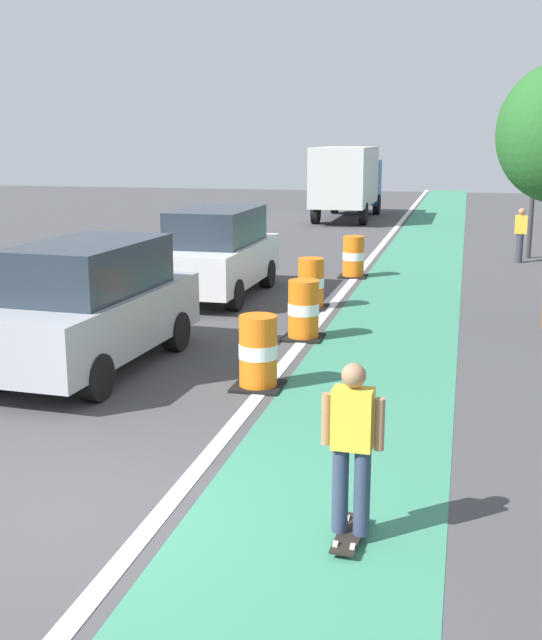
{
  "coord_description": "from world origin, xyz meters",
  "views": [
    {
      "loc": [
        3.66,
        -6.53,
        3.61
      ],
      "look_at": [
        1.07,
        4.18,
        1.1
      ],
      "focal_mm": 44.98,
      "sensor_mm": 36.0,
      "label": 1
    }
  ],
  "objects_px": {
    "skateboarder_on_lane": "(352,447)",
    "pedestrian_crossing": "(520,234)",
    "parked_suv_nearest": "(90,305)",
    "traffic_barrel_far": "(353,257)",
    "traffic_light_corner": "(537,142)",
    "traffic_barrel_front": "(258,353)",
    "traffic_barrel_back": "(311,284)",
    "parked_suv_second": "(217,252)",
    "traffic_barrel_mid": "(303,310)",
    "delivery_truck_down_block": "(348,178)"
  },
  "relations": [
    {
      "from": "parked_suv_second",
      "to": "traffic_barrel_back",
      "type": "height_order",
      "value": "parked_suv_second"
    },
    {
      "from": "traffic_barrel_far",
      "to": "traffic_barrel_back",
      "type": "bearing_deg",
      "value": -94.74
    },
    {
      "from": "parked_suv_second",
      "to": "traffic_barrel_back",
      "type": "bearing_deg",
      "value": -18.53
    },
    {
      "from": "parked_suv_nearest",
      "to": "traffic_barrel_front",
      "type": "height_order",
      "value": "parked_suv_nearest"
    },
    {
      "from": "traffic_light_corner",
      "to": "traffic_barrel_mid",
      "type": "bearing_deg",
      "value": -112.26
    },
    {
      "from": "skateboarder_on_lane",
      "to": "parked_suv_nearest",
      "type": "height_order",
      "value": "parked_suv_nearest"
    },
    {
      "from": "traffic_barrel_front",
      "to": "traffic_barrel_mid",
      "type": "distance_m",
      "value": 3.07
    },
    {
      "from": "traffic_barrel_mid",
      "to": "traffic_barrel_back",
      "type": "distance_m",
      "value": 2.74
    },
    {
      "from": "traffic_barrel_far",
      "to": "pedestrian_crossing",
      "type": "relative_size",
      "value": 0.68
    },
    {
      "from": "traffic_barrel_mid",
      "to": "traffic_light_corner",
      "type": "height_order",
      "value": "traffic_light_corner"
    },
    {
      "from": "skateboarder_on_lane",
      "to": "pedestrian_crossing",
      "type": "relative_size",
      "value": 1.05
    },
    {
      "from": "skateboarder_on_lane",
      "to": "traffic_barrel_mid",
      "type": "bearing_deg",
      "value": 104.62
    },
    {
      "from": "skateboarder_on_lane",
      "to": "pedestrian_crossing",
      "type": "xyz_separation_m",
      "value": [
        2.48,
        17.9,
        -0.05
      ]
    },
    {
      "from": "parked_suv_second",
      "to": "traffic_barrel_back",
      "type": "distance_m",
      "value": 2.54
    },
    {
      "from": "skateboarder_on_lane",
      "to": "delivery_truck_down_block",
      "type": "relative_size",
      "value": 0.22
    },
    {
      "from": "traffic_barrel_back",
      "to": "traffic_light_corner",
      "type": "bearing_deg",
      "value": 59.98
    },
    {
      "from": "traffic_barrel_front",
      "to": "traffic_barrel_mid",
      "type": "xyz_separation_m",
      "value": [
        0.06,
        3.07,
        0.0
      ]
    },
    {
      "from": "parked_suv_nearest",
      "to": "traffic_barrel_front",
      "type": "distance_m",
      "value": 2.89
    },
    {
      "from": "parked_suv_second",
      "to": "pedestrian_crossing",
      "type": "bearing_deg",
      "value": 44.69
    },
    {
      "from": "pedestrian_crossing",
      "to": "traffic_light_corner",
      "type": "bearing_deg",
      "value": 71.09
    },
    {
      "from": "traffic_barrel_far",
      "to": "pedestrian_crossing",
      "type": "distance_m",
      "value": 5.76
    },
    {
      "from": "traffic_barrel_far",
      "to": "traffic_light_corner",
      "type": "relative_size",
      "value": 0.21
    },
    {
      "from": "traffic_barrel_front",
      "to": "pedestrian_crossing",
      "type": "relative_size",
      "value": 0.68
    },
    {
      "from": "pedestrian_crossing",
      "to": "parked_suv_nearest",
      "type": "bearing_deg",
      "value": -118.71
    },
    {
      "from": "traffic_barrel_far",
      "to": "skateboarder_on_lane",
      "type": "bearing_deg",
      "value": -82.2
    },
    {
      "from": "parked_suv_second",
      "to": "traffic_barrel_mid",
      "type": "relative_size",
      "value": 4.23
    },
    {
      "from": "traffic_barrel_mid",
      "to": "traffic_barrel_far",
      "type": "height_order",
      "value": "same"
    },
    {
      "from": "parked_suv_second",
      "to": "delivery_truck_down_block",
      "type": "bearing_deg",
      "value": 89.11
    },
    {
      "from": "parked_suv_second",
      "to": "traffic_light_corner",
      "type": "bearing_deg",
      "value": 47.18
    },
    {
      "from": "traffic_barrel_back",
      "to": "traffic_barrel_far",
      "type": "xyz_separation_m",
      "value": [
        0.35,
        4.17,
        0.0
      ]
    },
    {
      "from": "skateboarder_on_lane",
      "to": "traffic_light_corner",
      "type": "distance_m",
      "value": 19.3
    },
    {
      "from": "traffic_barrel_far",
      "to": "delivery_truck_down_block",
      "type": "relative_size",
      "value": 0.14
    },
    {
      "from": "delivery_truck_down_block",
      "to": "pedestrian_crossing",
      "type": "height_order",
      "value": "delivery_truck_down_block"
    },
    {
      "from": "traffic_barrel_front",
      "to": "skateboarder_on_lane",
      "type": "bearing_deg",
      "value": -65.16
    },
    {
      "from": "parked_suv_second",
      "to": "delivery_truck_down_block",
      "type": "relative_size",
      "value": 0.61
    },
    {
      "from": "traffic_barrel_back",
      "to": "traffic_light_corner",
      "type": "relative_size",
      "value": 0.21
    },
    {
      "from": "traffic_barrel_front",
      "to": "delivery_truck_down_block",
      "type": "distance_m",
      "value": 25.45
    },
    {
      "from": "traffic_barrel_front",
      "to": "traffic_barrel_mid",
      "type": "bearing_deg",
      "value": 88.83
    },
    {
      "from": "skateboarder_on_lane",
      "to": "traffic_barrel_back",
      "type": "xyz_separation_m",
      "value": [
        -2.3,
        10.06,
        -0.38
      ]
    },
    {
      "from": "traffic_barrel_front",
      "to": "traffic_barrel_back",
      "type": "bearing_deg",
      "value": 93.15
    },
    {
      "from": "traffic_barrel_front",
      "to": "pedestrian_crossing",
      "type": "distance_m",
      "value": 14.34
    },
    {
      "from": "traffic_barrel_back",
      "to": "traffic_barrel_mid",
      "type": "bearing_deg",
      "value": -82.02
    },
    {
      "from": "traffic_barrel_far",
      "to": "parked_suv_second",
      "type": "bearing_deg",
      "value": -128.66
    },
    {
      "from": "traffic_barrel_back",
      "to": "pedestrian_crossing",
      "type": "bearing_deg",
      "value": 58.69
    },
    {
      "from": "traffic_barrel_mid",
      "to": "traffic_barrel_far",
      "type": "relative_size",
      "value": 1.0
    },
    {
      "from": "parked_suv_second",
      "to": "pedestrian_crossing",
      "type": "xyz_separation_m",
      "value": [
        7.13,
        7.05,
        -0.17
      ]
    },
    {
      "from": "skateboarder_on_lane",
      "to": "delivery_truck_down_block",
      "type": "height_order",
      "value": "delivery_truck_down_block"
    },
    {
      "from": "traffic_barrel_back",
      "to": "traffic_light_corner",
      "type": "distance_m",
      "value": 10.66
    },
    {
      "from": "parked_suv_second",
      "to": "pedestrian_crossing",
      "type": "height_order",
      "value": "parked_suv_second"
    },
    {
      "from": "traffic_barrel_back",
      "to": "delivery_truck_down_block",
      "type": "distance_m",
      "value": 19.68
    }
  ]
}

